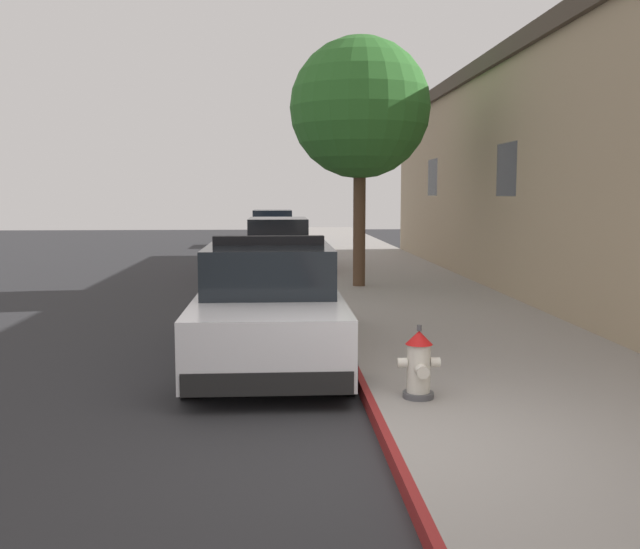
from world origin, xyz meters
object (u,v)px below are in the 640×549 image
police_cruiser (269,306)px  parked_car_silver_ahead (278,247)px  fire_hydrant (419,365)px  street_tree (360,109)px  parked_car_dark_far (273,229)px

police_cruiser → parked_car_silver_ahead: police_cruiser is taller
police_cruiser → parked_car_silver_ahead: (0.16, 10.89, -0.00)m
fire_hydrant → street_tree: street_tree is taller
parked_car_silver_ahead → police_cruiser: bearing=-90.9°
parked_car_silver_ahead → fire_hydrant: 13.39m
parked_car_silver_ahead → parked_car_dark_far: size_ratio=1.00×
parked_car_silver_ahead → parked_car_dark_far: bearing=91.0°
parked_car_silver_ahead → parked_car_dark_far: (-0.20, 10.78, 0.00)m
street_tree → parked_car_dark_far: bearing=97.7°
parked_car_silver_ahead → street_tree: size_ratio=0.87×
fire_hydrant → street_tree: bearing=87.2°
parked_car_silver_ahead → fire_hydrant: parked_car_silver_ahead is taller
police_cruiser → parked_car_dark_far: (-0.03, 21.66, -0.00)m
police_cruiser → fire_hydrant: bearing=-57.5°
police_cruiser → parked_car_silver_ahead: 10.89m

